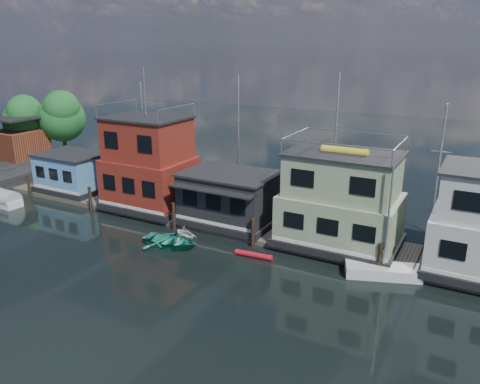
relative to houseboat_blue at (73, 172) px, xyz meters
The scene contains 14 objects.
ground 21.75m from the houseboat_blue, 33.69° to the right, with size 160.00×160.00×0.00m, color black.
dock 18.11m from the houseboat_blue, ahead, with size 48.00×5.00×0.40m, color #595147.
houseboat_blue is the anchor object (origin of this frame).
houseboat_red 9.69m from the houseboat_blue, ahead, with size 7.40×5.90×11.86m.
houseboat_dark 17.50m from the houseboat_blue, ahead, with size 7.40×6.10×4.06m.
houseboat_green 26.53m from the houseboat_blue, ahead, with size 8.40×5.90×7.03m.
pilings 17.92m from the houseboat_blue, ahead, with size 42.28×0.28×2.20m.
background_masts 23.77m from the houseboat_blue, 14.77° to the left, with size 36.40×0.16×12.00m.
shore 13.32m from the houseboat_blue, 163.07° to the left, with size 12.40×15.72×8.24m.
day_sailer 30.48m from the houseboat_blue, ahead, with size 4.87×3.02×7.29m.
dinghy_teal 16.80m from the houseboat_blue, 19.64° to the right, with size 3.02×4.23×0.88m, color #248771.
red_kayak 22.39m from the houseboat_blue, 11.28° to the right, with size 0.40×0.40×2.72m, color #B31321.
dinghy_white 16.58m from the houseboat_blue, 14.54° to the right, with size 1.79×2.07×1.09m, color silver.
tarp_runabout 6.62m from the houseboat_blue, 120.43° to the right, with size 4.10×1.85×1.63m.
Camera 1 is at (17.06, -18.60, 14.19)m, focal length 35.00 mm.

